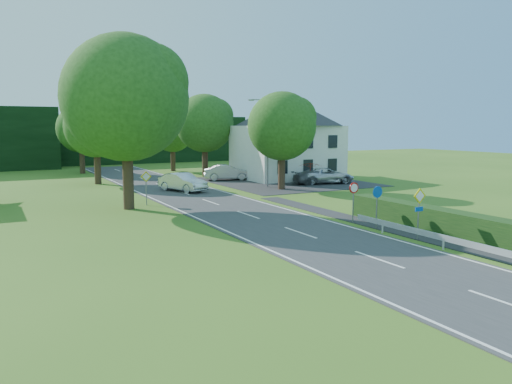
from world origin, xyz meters
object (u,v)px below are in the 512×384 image
streetlight (266,138)px  parked_car_silver_b (326,176)px  motorcycle (179,179)px  parked_car_grey (315,177)px  parked_car_silver_a (227,172)px  moving_car (183,182)px  parasol (311,173)px

streetlight → parked_car_silver_b: 7.59m
motorcycle → parked_car_grey: size_ratio=0.42×
streetlight → parked_car_silver_a: 7.91m
moving_car → parked_car_silver_b: size_ratio=0.88×
motorcycle → parked_car_grey: parked_car_grey is taller
streetlight → motorcycle: 9.56m
motorcycle → parasol: (10.91, -6.42, 0.58)m
moving_car → parked_car_silver_a: size_ratio=0.99×
streetlight → parasol: size_ratio=3.37×
streetlight → parked_car_silver_a: size_ratio=1.67×
parked_car_grey → parasol: size_ratio=1.85×
parasol → streetlight: bearing=175.5°
moving_car → parked_car_grey: 13.13m
moving_car → parked_car_grey: bearing=-25.7°
parked_car_silver_b → moving_car: bearing=101.0°
parked_car_grey → streetlight: bearing=93.7°
parked_car_silver_a → parked_car_silver_b: 10.24m
moving_car → parked_car_silver_a: bearing=19.5°
parasol → motorcycle: bearing=149.5°
parked_car_silver_a → parked_car_silver_b: size_ratio=0.89×
moving_car → parked_car_silver_a: 9.43m
moving_car → parked_car_silver_b: bearing=-25.5°
parked_car_silver_a → streetlight: bearing=-156.3°
motorcycle → parked_car_silver_a: parked_car_silver_a is taller
motorcycle → moving_car: bearing=-86.3°
moving_car → parasol: bearing=-27.0°
streetlight → parked_car_silver_b: (6.63, -0.19, -3.68)m
parked_car_grey → parasol: parasol is taller
parked_car_silver_a → parked_car_grey: bearing=-121.6°
parked_car_grey → parked_car_silver_b: bearing=-87.5°
moving_car → parked_car_grey: size_ratio=1.08×
parked_car_silver_b → parasol: 2.02m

